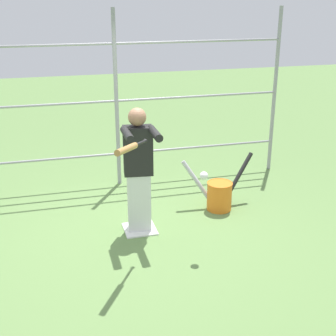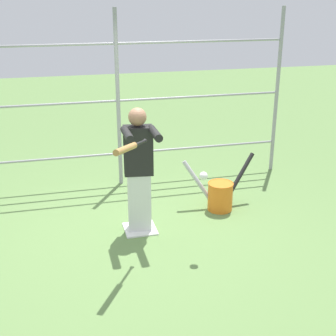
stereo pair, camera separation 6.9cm
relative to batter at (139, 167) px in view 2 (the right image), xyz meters
name	(u,v)px [view 2 (the right image)]	position (x,y,z in m)	size (l,w,h in m)	color
ground_plane	(140,229)	(0.00, -0.02, -0.86)	(24.00, 24.00, 0.00)	#608447
home_plate	(140,229)	(0.00, -0.02, -0.85)	(0.40, 0.40, 0.02)	white
fence_backstop	(118,101)	(0.00, -1.62, 0.47)	(5.23, 0.06, 2.65)	#939399
batter	(139,167)	(0.00, 0.00, 0.00)	(0.41, 0.57, 1.59)	silver
baseball_bat_swinging	(128,148)	(0.25, 0.83, 0.53)	(0.47, 0.73, 0.18)	black
softball_in_flight	(203,176)	(-0.60, 0.68, 0.09)	(0.10, 0.10, 0.10)	white
bat_bucket	(220,194)	(-1.20, -0.34, -0.64)	(1.10, 0.49, 0.71)	orange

